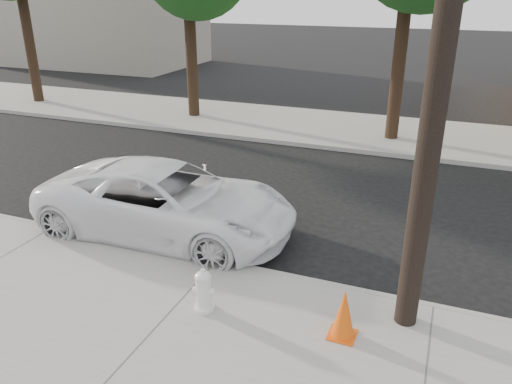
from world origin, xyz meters
TOP-DOWN VIEW (x-y plane):
  - ground at (0.00, 0.00)m, footprint 120.00×120.00m
  - near_sidewalk at (0.00, -4.30)m, footprint 90.00×4.40m
  - far_sidewalk at (0.00, 8.50)m, footprint 90.00×5.00m
  - curb_near at (0.00, -2.10)m, footprint 90.00×0.12m
  - building_far at (-20.00, 20.00)m, footprint 14.00×8.00m
  - utility_pole at (3.60, -2.70)m, footprint 1.40×0.34m
  - police_cruiser at (-1.62, -1.19)m, footprint 5.70×2.75m
  - fire_hydrant at (0.49, -3.60)m, footprint 0.38×0.34m
  - traffic_cone at (2.75, -3.44)m, footprint 0.42×0.42m

SIDE VIEW (x-z plane):
  - ground at x=0.00m, z-range 0.00..0.00m
  - near_sidewalk at x=0.00m, z-range 0.00..0.15m
  - far_sidewalk at x=0.00m, z-range 0.00..0.15m
  - curb_near at x=0.00m, z-range -0.01..0.15m
  - fire_hydrant at x=0.49m, z-range 0.14..0.85m
  - traffic_cone at x=2.75m, z-range 0.14..0.94m
  - police_cruiser at x=-1.62m, z-range 0.00..1.56m
  - building_far at x=-20.00m, z-range 0.00..5.00m
  - utility_pole at x=3.60m, z-range 0.20..9.20m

